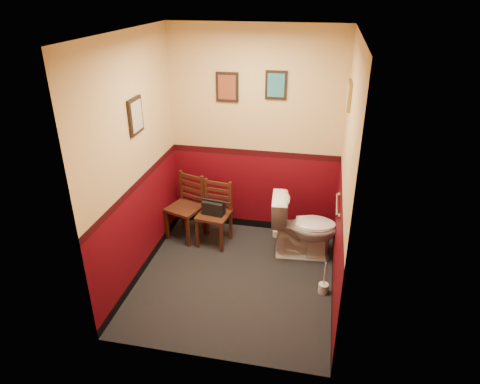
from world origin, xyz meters
TOP-DOWN VIEW (x-y plane):
  - floor at (0.00, 0.00)m, footprint 2.20×2.40m
  - ceiling at (0.00, 0.00)m, footprint 2.20×2.40m
  - wall_back at (0.00, 1.20)m, footprint 2.20×0.00m
  - wall_front at (0.00, -1.20)m, footprint 2.20×0.00m
  - wall_left at (-1.10, 0.00)m, footprint 0.00×2.40m
  - wall_right at (1.10, 0.00)m, footprint 0.00×2.40m
  - grab_bar at (1.07, 0.25)m, footprint 0.05×0.56m
  - framed_print_back_a at (-0.35, 1.18)m, footprint 0.28×0.04m
  - framed_print_back_b at (0.25, 1.18)m, footprint 0.26×0.04m
  - framed_print_left at (-1.08, 0.10)m, footprint 0.04×0.30m
  - framed_print_right at (1.08, 0.60)m, footprint 0.04×0.34m
  - toilet at (0.72, 0.65)m, footprint 0.85×0.52m
  - toilet_brush at (1.00, -0.05)m, footprint 0.11×0.11m
  - chair_left at (-0.84, 0.80)m, footprint 0.51×0.51m
  - chair_right at (-0.43, 0.73)m, footprint 0.44×0.44m
  - handbag at (-0.43, 0.69)m, footprint 0.30×0.18m
  - tp_stack at (0.40, 1.01)m, footprint 0.21×0.13m

SIDE VIEW (x-z plane):
  - floor at x=0.00m, z-range 0.00..0.00m
  - toilet_brush at x=1.00m, z-range -0.13..0.26m
  - tp_stack at x=0.40m, z-range -0.03..0.33m
  - toilet at x=0.72m, z-range 0.00..0.80m
  - chair_right at x=-0.43m, z-range 0.00..0.84m
  - chair_left at x=-0.84m, z-range 0.00..0.87m
  - handbag at x=-0.43m, z-range 0.42..0.63m
  - grab_bar at x=1.07m, z-range 0.92..0.98m
  - wall_back at x=0.00m, z-range 0.00..2.70m
  - wall_front at x=0.00m, z-range 0.00..2.70m
  - wall_left at x=-1.10m, z-range 0.00..2.70m
  - wall_right at x=1.10m, z-range 0.00..2.70m
  - framed_print_left at x=-1.08m, z-range 1.66..2.04m
  - framed_print_back_a at x=-0.35m, z-range 1.77..2.13m
  - framed_print_back_b at x=0.25m, z-range 1.83..2.17m
  - framed_print_right at x=1.08m, z-range 1.91..2.19m
  - ceiling at x=0.00m, z-range 2.70..2.70m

